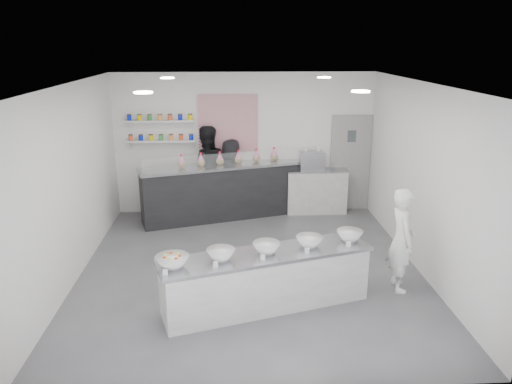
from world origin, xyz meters
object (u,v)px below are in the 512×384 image
back_bar (230,191)px  woman_prep (401,240)px  prep_counter (266,280)px  staff_right (231,177)px  espresso_ledge (317,191)px  staff_left (206,170)px  espresso_machine (312,161)px

back_bar → woman_prep: size_ratio=2.36×
prep_counter → staff_right: 4.10m
espresso_ledge → staff_left: 2.42m
woman_prep → prep_counter: bearing=102.3°
espresso_machine → prep_counter: bearing=-107.4°
espresso_machine → staff_left: size_ratio=0.27×
prep_counter → espresso_machine: (1.25, 3.99, 0.75)m
prep_counter → back_bar: bearing=80.5°
woman_prep → espresso_ledge: bearing=10.6°
espresso_ledge → staff_right: staff_right is taller
espresso_machine → staff_right: (-1.72, 0.07, -0.35)m
woman_prep → staff_right: size_ratio=0.97×
woman_prep → staff_left: 4.72m
back_bar → staff_left: (-0.49, 0.25, 0.38)m
prep_counter → woman_prep: bearing=-4.9°
espresso_ledge → back_bar: bearing=-174.5°
espresso_ledge → espresso_machine: size_ratio=2.55×
staff_left → back_bar: bearing=142.2°
staff_right → staff_left: bearing=14.5°
prep_counter → staff_left: (-0.99, 4.06, 0.55)m
espresso_ledge → espresso_machine: 0.69m
prep_counter → staff_right: bearing=79.5°
back_bar → staff_right: size_ratio=2.29×
woman_prep → back_bar: bearing=37.1°
back_bar → staff_right: (0.04, 0.25, 0.24)m
espresso_machine → espresso_ledge: bearing=0.0°
espresso_ledge → staff_right: bearing=177.8°
woman_prep → espresso_machine: bearing=12.6°
espresso_machine → staff_right: bearing=177.7°
staff_right → prep_counter: bearing=111.0°
prep_counter → staff_right: size_ratio=1.84×
staff_left → espresso_ledge: bearing=167.5°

